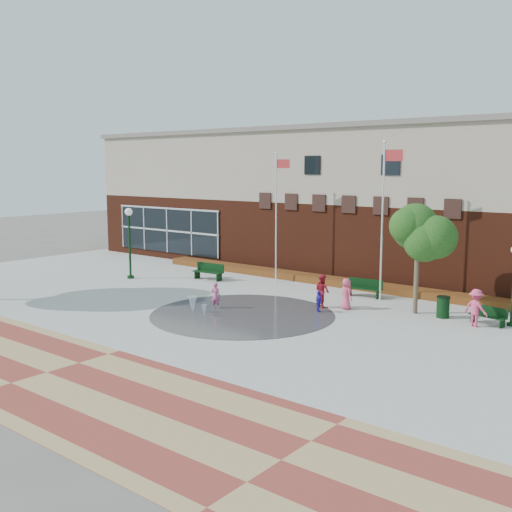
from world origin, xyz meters
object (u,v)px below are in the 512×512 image
Objects in this scene: trash_can at (443,307)px; child_splash at (216,296)px; flagpole_right at (384,212)px; bench_left at (208,275)px; flagpole_left at (277,211)px.

child_splash is at bearing -151.31° from trash_can.
bench_left is (-10.62, -1.41, -4.14)m from flagpole_right.
flagpole_right reaches higher than child_splash.
flagpole_right is at bearing 157.69° from trash_can.
flagpole_left is at bearing 168.62° from trash_can.
flagpole_right is at bearing 2.34° from bench_left.
flagpole_right is (7.04, -0.62, 0.27)m from flagpole_left.
bench_left reaches higher than trash_can.
trash_can is at bearing -25.92° from flagpole_left.
flagpole_left is at bearing -91.34° from child_splash.
bench_left is (-3.57, -2.02, -3.87)m from flagpole_left.
bench_left is 14.44m from trash_can.
bench_left is at bearing 175.18° from flagpole_right.
child_splash reaches higher than trash_can.
flagpole_right is 5.73m from trash_can.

